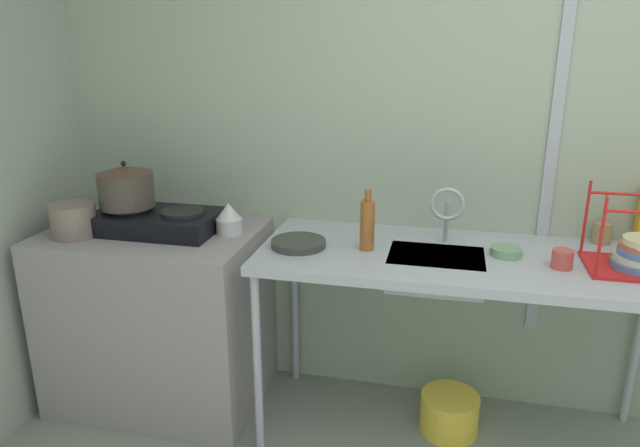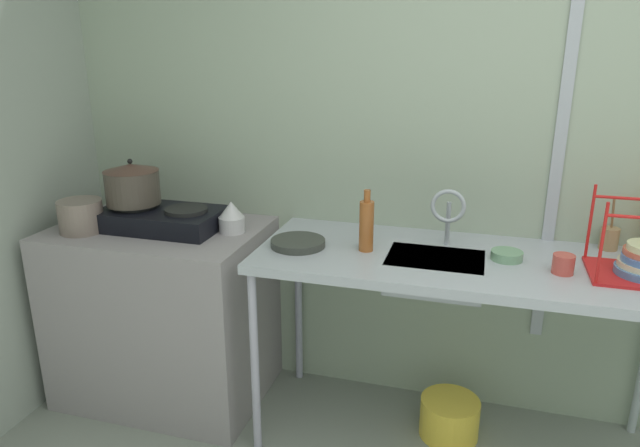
{
  "view_description": "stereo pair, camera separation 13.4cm",
  "coord_description": "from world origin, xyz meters",
  "px_view_note": "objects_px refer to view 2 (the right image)",
  "views": [
    {
      "loc": [
        -0.47,
        -0.98,
        1.72
      ],
      "look_at": [
        -1.0,
        1.3,
        0.97
      ],
      "focal_mm": 32.08,
      "sensor_mm": 36.0,
      "label": 1
    },
    {
      "loc": [
        -0.34,
        -0.94,
        1.72
      ],
      "look_at": [
        -1.0,
        1.3,
        0.97
      ],
      "focal_mm": 32.08,
      "sensor_mm": 36.0,
      "label": 2
    }
  ],
  "objects_px": {
    "bottle_by_sink": "(366,225)",
    "utensil_jar": "(609,238)",
    "sink_basin": "(434,272)",
    "frying_pan": "(298,243)",
    "bucket_on_floor": "(449,417)",
    "pot_on_left_burner": "(132,184)",
    "faucet": "(448,209)",
    "small_bowl_on_drainboard": "(507,255)",
    "stove": "(161,218)",
    "pot_beside_stove": "(81,216)",
    "cup_by_rack": "(563,264)",
    "percolator": "(232,217)"
  },
  "relations": [
    {
      "from": "bottle_by_sink",
      "to": "utensil_jar",
      "type": "bearing_deg",
      "value": 17.13
    },
    {
      "from": "sink_basin",
      "to": "frying_pan",
      "type": "relative_size",
      "value": 1.66
    },
    {
      "from": "bucket_on_floor",
      "to": "pot_on_left_burner",
      "type": "bearing_deg",
      "value": -178.73
    },
    {
      "from": "faucet",
      "to": "small_bowl_on_drainboard",
      "type": "relative_size",
      "value": 2.09
    },
    {
      "from": "stove",
      "to": "bottle_by_sink",
      "type": "distance_m",
      "value": 0.99
    },
    {
      "from": "stove",
      "to": "pot_beside_stove",
      "type": "distance_m",
      "value": 0.36
    },
    {
      "from": "small_bowl_on_drainboard",
      "to": "bucket_on_floor",
      "type": "height_order",
      "value": "small_bowl_on_drainboard"
    },
    {
      "from": "sink_basin",
      "to": "cup_by_rack",
      "type": "distance_m",
      "value": 0.49
    },
    {
      "from": "cup_by_rack",
      "to": "stove",
      "type": "bearing_deg",
      "value": 178.0
    },
    {
      "from": "small_bowl_on_drainboard",
      "to": "sink_basin",
      "type": "bearing_deg",
      "value": -168.62
    },
    {
      "from": "pot_on_left_burner",
      "to": "frying_pan",
      "type": "height_order",
      "value": "pot_on_left_burner"
    },
    {
      "from": "stove",
      "to": "percolator",
      "type": "relative_size",
      "value": 3.89
    },
    {
      "from": "faucet",
      "to": "frying_pan",
      "type": "distance_m",
      "value": 0.65
    },
    {
      "from": "percolator",
      "to": "faucet",
      "type": "relative_size",
      "value": 0.56
    },
    {
      "from": "percolator",
      "to": "sink_basin",
      "type": "distance_m",
      "value": 0.94
    },
    {
      "from": "stove",
      "to": "pot_on_left_burner",
      "type": "height_order",
      "value": "pot_on_left_burner"
    },
    {
      "from": "cup_by_rack",
      "to": "small_bowl_on_drainboard",
      "type": "relative_size",
      "value": 0.64
    },
    {
      "from": "sink_basin",
      "to": "faucet",
      "type": "bearing_deg",
      "value": 75.66
    },
    {
      "from": "utensil_jar",
      "to": "cup_by_rack",
      "type": "bearing_deg",
      "value": -122.31
    },
    {
      "from": "pot_on_left_burner",
      "to": "bucket_on_floor",
      "type": "distance_m",
      "value": 1.82
    },
    {
      "from": "sink_basin",
      "to": "pot_beside_stove",
      "type": "bearing_deg",
      "value": -175.73
    },
    {
      "from": "frying_pan",
      "to": "bottle_by_sink",
      "type": "bearing_deg",
      "value": 6.37
    },
    {
      "from": "faucet",
      "to": "bottle_by_sink",
      "type": "height_order",
      "value": "same"
    },
    {
      "from": "frying_pan",
      "to": "bottle_by_sink",
      "type": "height_order",
      "value": "bottle_by_sink"
    },
    {
      "from": "stove",
      "to": "faucet",
      "type": "bearing_deg",
      "value": 3.97
    },
    {
      "from": "bottle_by_sink",
      "to": "percolator",
      "type": "bearing_deg",
      "value": 174.26
    },
    {
      "from": "pot_beside_stove",
      "to": "frying_pan",
      "type": "height_order",
      "value": "pot_beside_stove"
    },
    {
      "from": "stove",
      "to": "cup_by_rack",
      "type": "height_order",
      "value": "stove"
    },
    {
      "from": "sink_basin",
      "to": "utensil_jar",
      "type": "relative_size",
      "value": 1.69
    },
    {
      "from": "faucet",
      "to": "cup_by_rack",
      "type": "xyz_separation_m",
      "value": [
        0.45,
        -0.15,
        -0.14
      ]
    },
    {
      "from": "small_bowl_on_drainboard",
      "to": "bucket_on_floor",
      "type": "xyz_separation_m",
      "value": [
        -0.17,
        0.01,
        -0.81
      ]
    },
    {
      "from": "percolator",
      "to": "bottle_by_sink",
      "type": "relative_size",
      "value": 0.56
    },
    {
      "from": "pot_on_left_burner",
      "to": "percolator",
      "type": "xyz_separation_m",
      "value": [
        0.48,
        0.04,
        -0.13
      ]
    },
    {
      "from": "utensil_jar",
      "to": "frying_pan",
      "type": "bearing_deg",
      "value": -165.25
    },
    {
      "from": "stove",
      "to": "frying_pan",
      "type": "distance_m",
      "value": 0.7
    },
    {
      "from": "pot_on_left_burner",
      "to": "small_bowl_on_drainboard",
      "type": "xyz_separation_m",
      "value": [
        1.69,
        0.03,
        -0.19
      ]
    },
    {
      "from": "percolator",
      "to": "cup_by_rack",
      "type": "height_order",
      "value": "percolator"
    },
    {
      "from": "faucet",
      "to": "small_bowl_on_drainboard",
      "type": "xyz_separation_m",
      "value": [
        0.25,
        -0.06,
        -0.16
      ]
    },
    {
      "from": "percolator",
      "to": "small_bowl_on_drainboard",
      "type": "xyz_separation_m",
      "value": [
        1.21,
        -0.01,
        -0.05
      ]
    },
    {
      "from": "percolator",
      "to": "bucket_on_floor",
      "type": "bearing_deg",
      "value": -0.26
    },
    {
      "from": "percolator",
      "to": "bucket_on_floor",
      "type": "relative_size",
      "value": 0.55
    },
    {
      "from": "frying_pan",
      "to": "utensil_jar",
      "type": "bearing_deg",
      "value": 14.75
    },
    {
      "from": "stove",
      "to": "cup_by_rack",
      "type": "distance_m",
      "value": 1.76
    },
    {
      "from": "utensil_jar",
      "to": "bucket_on_floor",
      "type": "height_order",
      "value": "utensil_jar"
    },
    {
      "from": "faucet",
      "to": "cup_by_rack",
      "type": "distance_m",
      "value": 0.49
    },
    {
      "from": "small_bowl_on_drainboard",
      "to": "percolator",
      "type": "bearing_deg",
      "value": 179.49
    },
    {
      "from": "faucet",
      "to": "bottle_by_sink",
      "type": "relative_size",
      "value": 1.0
    },
    {
      "from": "frying_pan",
      "to": "utensil_jar",
      "type": "distance_m",
      "value": 1.32
    },
    {
      "from": "pot_on_left_burner",
      "to": "percolator",
      "type": "bearing_deg",
      "value": 4.56
    },
    {
      "from": "percolator",
      "to": "frying_pan",
      "type": "bearing_deg",
      "value": -15.4
    }
  ]
}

